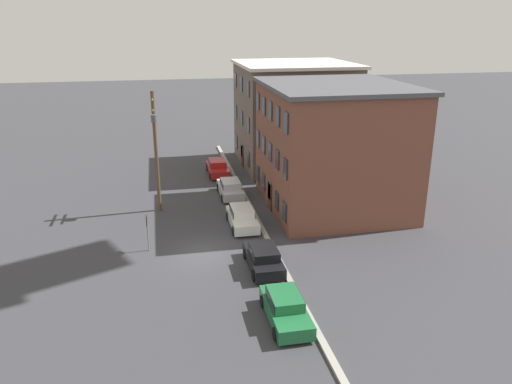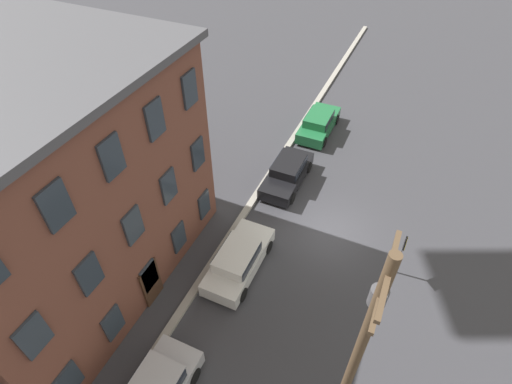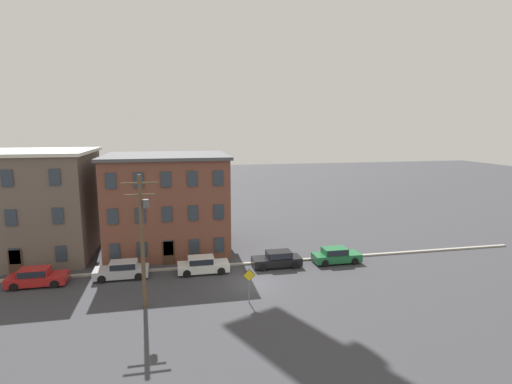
{
  "view_description": "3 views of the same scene",
  "coord_description": "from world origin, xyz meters",
  "px_view_note": "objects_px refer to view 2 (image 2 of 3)",
  "views": [
    {
      "loc": [
        29.32,
        -2.42,
        14.36
      ],
      "look_at": [
        -0.74,
        3.61,
        3.71
      ],
      "focal_mm": 35.0,
      "sensor_mm": 36.0,
      "label": 1
    },
    {
      "loc": [
        -13.9,
        -2.13,
        15.57
      ],
      "look_at": [
        -1.85,
        3.28,
        3.16
      ],
      "focal_mm": 28.0,
      "sensor_mm": 36.0,
      "label": 2
    },
    {
      "loc": [
        -6.15,
        -30.07,
        12.55
      ],
      "look_at": [
        1.09,
        4.75,
        6.69
      ],
      "focal_mm": 28.0,
      "sensor_mm": 36.0,
      "label": 3
    }
  ],
  "objects_px": {
    "car_white": "(238,259)",
    "car_green": "(319,123)",
    "caution_sign": "(403,249)",
    "utility_pole": "(359,350)",
    "car_black": "(287,172)"
  },
  "relations": [
    {
      "from": "car_green",
      "to": "utility_pole",
      "type": "height_order",
      "value": "utility_pole"
    },
    {
      "from": "car_white",
      "to": "car_black",
      "type": "xyz_separation_m",
      "value": [
        6.74,
        0.15,
        0.0
      ]
    },
    {
      "from": "car_green",
      "to": "car_black",
      "type": "bearing_deg",
      "value": 179.07
    },
    {
      "from": "car_white",
      "to": "car_black",
      "type": "bearing_deg",
      "value": 1.26
    },
    {
      "from": "car_white",
      "to": "utility_pole",
      "type": "relative_size",
      "value": 0.47
    },
    {
      "from": "car_green",
      "to": "utility_pole",
      "type": "bearing_deg",
      "value": -160.53
    },
    {
      "from": "car_white",
      "to": "car_black",
      "type": "distance_m",
      "value": 6.74
    },
    {
      "from": "car_white",
      "to": "car_green",
      "type": "height_order",
      "value": "same"
    },
    {
      "from": "car_black",
      "to": "utility_pole",
      "type": "height_order",
      "value": "utility_pole"
    },
    {
      "from": "car_white",
      "to": "caution_sign",
      "type": "xyz_separation_m",
      "value": [
        2.83,
        -6.72,
        0.94
      ]
    },
    {
      "from": "car_green",
      "to": "caution_sign",
      "type": "distance_m",
      "value": 11.71
    },
    {
      "from": "car_green",
      "to": "utility_pole",
      "type": "relative_size",
      "value": 0.47
    },
    {
      "from": "car_green",
      "to": "utility_pole",
      "type": "distance_m",
      "value": 18.33
    },
    {
      "from": "car_white",
      "to": "car_green",
      "type": "relative_size",
      "value": 1.0
    },
    {
      "from": "car_black",
      "to": "caution_sign",
      "type": "bearing_deg",
      "value": -119.63
    }
  ]
}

